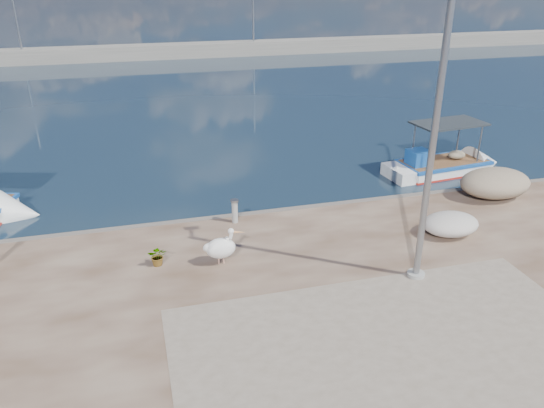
{
  "coord_description": "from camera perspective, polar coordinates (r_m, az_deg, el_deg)",
  "views": [
    {
      "loc": [
        -3.66,
        -9.75,
        7.63
      ],
      "look_at": [
        0.0,
        3.8,
        1.3
      ],
      "focal_mm": 35.0,
      "sensor_mm": 36.0,
      "label": 1
    }
  ],
  "objects": [
    {
      "name": "quay_patch",
      "position": [
        10.87,
        15.35,
        -17.78
      ],
      "size": [
        9.0,
        7.0,
        0.01
      ],
      "primitive_type": "cube",
      "color": "gray",
      "rests_on": "quay"
    },
    {
      "name": "net_pile_c",
      "position": [
        19.27,
        22.87,
        2.1
      ],
      "size": [
        2.44,
        1.74,
        0.96
      ],
      "primitive_type": "ellipsoid",
      "color": "tan",
      "rests_on": "quay"
    },
    {
      "name": "ground",
      "position": [
        12.91,
        4.5,
        -12.04
      ],
      "size": [
        1400.0,
        1400.0,
        0.0
      ],
      "primitive_type": "plane",
      "color": "#162635",
      "rests_on": "ground"
    },
    {
      "name": "pelican",
      "position": [
        13.79,
        -5.47,
        -4.68
      ],
      "size": [
        1.06,
        0.59,
        1.02
      ],
      "rotation": [
        0.0,
        0.0,
        -0.15
      ],
      "color": "tan",
      "rests_on": "quay"
    },
    {
      "name": "boat_right",
      "position": [
        22.45,
        17.8,
        3.72
      ],
      "size": [
        5.15,
        2.17,
        2.4
      ],
      "rotation": [
        0.0,
        0.0,
        0.11
      ],
      "color": "white",
      "rests_on": "ground"
    },
    {
      "name": "breakwater",
      "position": [
        50.38,
        -11.24,
        15.83
      ],
      "size": [
        120.0,
        2.2,
        7.5
      ],
      "color": "gray",
      "rests_on": "ground"
    },
    {
      "name": "net_pile_d",
      "position": [
        16.16,
        18.65,
        -2.05
      ],
      "size": [
        1.67,
        1.25,
        0.62
      ],
      "primitive_type": "ellipsoid",
      "color": "beige",
      "rests_on": "quay"
    },
    {
      "name": "lamp_post",
      "position": [
        12.58,
        16.76,
        5.49
      ],
      "size": [
        0.44,
        0.96,
        7.0
      ],
      "color": "gray",
      "rests_on": "quay"
    },
    {
      "name": "bollard_near",
      "position": [
        16.0,
        -4.03,
        -0.65
      ],
      "size": [
        0.24,
        0.24,
        0.74
      ],
      "color": "gray",
      "rests_on": "quay"
    },
    {
      "name": "potted_plant",
      "position": [
        14.09,
        -12.18,
        -5.47
      ],
      "size": [
        0.55,
        0.49,
        0.54
      ],
      "primitive_type": "imported",
      "rotation": [
        0.0,
        0.0,
        -0.17
      ],
      "color": "#33722D",
      "rests_on": "quay"
    }
  ]
}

